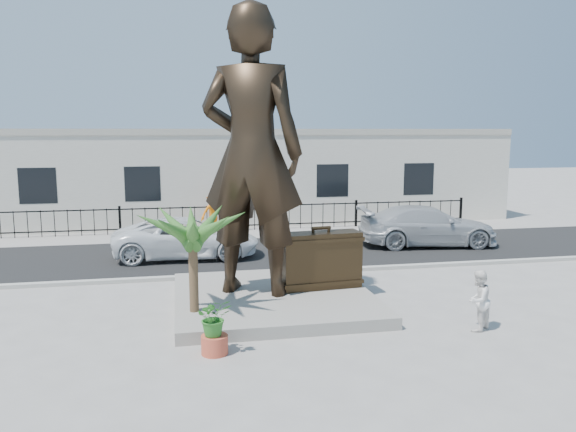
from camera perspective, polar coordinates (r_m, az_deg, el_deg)
name	(u,v)px	position (r m, az deg, el deg)	size (l,w,h in m)	color
ground	(304,321)	(13.97, 1.63, -10.59)	(100.00, 100.00, 0.00)	#9E9991
street	(258,252)	(21.56, -3.11, -3.68)	(40.00, 7.00, 0.01)	black
curb	(273,273)	(18.18, -1.54, -5.82)	(40.00, 0.25, 0.12)	#A5A399
far_sidewalk	(245,233)	(25.45, -4.39, -1.77)	(40.00, 2.50, 0.02)	#9E9991
plinth	(273,298)	(15.23, -1.49, -8.36)	(5.20, 5.20, 0.30)	gray
fence	(243,218)	(26.14, -4.62, -0.19)	(22.00, 0.10, 1.20)	black
building	(233,176)	(30.10, -5.59, 4.03)	(28.00, 7.00, 4.40)	silver
statue	(251,153)	(14.74, -3.73, 6.43)	(2.73, 1.79, 7.48)	black
suitcase	(321,260)	(15.55, 3.34, -4.48)	(2.20, 0.70, 1.55)	black
tourist	(478,300)	(13.85, 18.76, -8.11)	(0.70, 0.54, 1.44)	white
car_white	(187,238)	(20.83, -10.26, -2.19)	(2.41, 5.23, 1.45)	white
car_silver	(427,226)	(23.32, 13.97, -0.98)	(2.24, 5.50, 1.60)	#ADAFB2
worker	(214,213)	(25.48, -7.57, 0.33)	(1.20, 0.69, 1.86)	orange
palm_tree	(195,323)	(14.00, -9.45, -10.68)	(1.80, 1.80, 3.20)	#2F5D22
planter	(215,345)	(12.07, -7.46, -12.83)	(0.56, 0.56, 0.40)	#C24B33
shrub	(214,317)	(11.87, -7.52, -10.14)	(0.71, 0.62, 0.79)	#2A6E23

